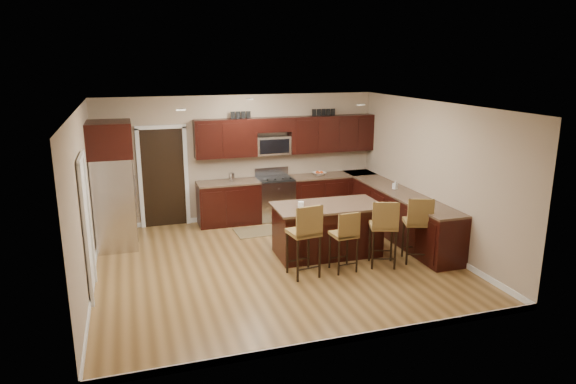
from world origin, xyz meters
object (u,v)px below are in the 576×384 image
object	(u,v)px
stool_left	(306,232)
stool_extra	(418,222)
stool_right	(384,226)
stool_mid	(346,234)
island	(327,231)
range	(275,198)
refrigerator	(113,184)

from	to	relation	value
stool_left	stool_extra	xyz separation A→B (m)	(2.04, 0.01, -0.03)
stool_left	stool_right	size ratio (longest dim) A/B	1.04
stool_mid	stool_left	bearing A→B (deg)	176.39
stool_mid	stool_extra	size ratio (longest dim) A/B	0.89
island	stool_right	size ratio (longest dim) A/B	1.65
stool_left	stool_mid	world-z (taller)	stool_left
range	stool_extra	distance (m)	3.55
range	stool_left	bearing A→B (deg)	-97.29
stool_mid	refrigerator	world-z (taller)	refrigerator
range	stool_right	world-z (taller)	stool_right
range	stool_mid	distance (m)	3.15
island	stool_right	xyz separation A→B (m)	(0.68, -0.85, 0.30)
stool_left	refrigerator	world-z (taller)	refrigerator
stool_left	island	bearing A→B (deg)	42.39
stool_left	stool_extra	bearing A→B (deg)	-7.52
island	refrigerator	xyz separation A→B (m)	(-3.61, 1.54, 0.78)
stool_left	refrigerator	xyz separation A→B (m)	(-2.90, 2.39, 0.45)
island	stool_left	size ratio (longest dim) A/B	1.58
stool_extra	stool_left	bearing A→B (deg)	-160.91
island	stool_mid	bearing A→B (deg)	-89.73
range	stool_right	bearing A→B (deg)	-72.51
range	island	world-z (taller)	range
stool_extra	stool_mid	bearing A→B (deg)	-161.26
refrigerator	stool_extra	world-z (taller)	refrigerator
range	refrigerator	size ratio (longest dim) A/B	0.47
range	stool_extra	xyz separation A→B (m)	(1.64, -3.14, 0.26)
stool_left	refrigerator	size ratio (longest dim) A/B	0.52
stool_right	stool_extra	distance (m)	0.65
range	refrigerator	world-z (taller)	refrigerator
range	stool_right	size ratio (longest dim) A/B	0.95
stool_left	stool_mid	bearing A→B (deg)	-6.84
island	stool_right	bearing A→B (deg)	-49.97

